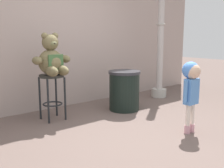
{
  "coord_description": "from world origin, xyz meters",
  "views": [
    {
      "loc": [
        -2.45,
        -2.5,
        1.34
      ],
      "look_at": [
        0.08,
        0.55,
        0.62
      ],
      "focal_mm": 43.14,
      "sensor_mm": 36.0,
      "label": 1
    }
  ],
  "objects_px": {
    "teddy_bear": "(52,59)",
    "child_walking": "(191,82)",
    "trash_bin": "(124,90)",
    "bar_stool_with_teddy": "(52,88)",
    "lamppost": "(160,48)"
  },
  "relations": [
    {
      "from": "bar_stool_with_teddy",
      "to": "child_walking",
      "type": "xyz_separation_m",
      "value": [
        1.18,
        -1.76,
        0.2
      ]
    },
    {
      "from": "teddy_bear",
      "to": "child_walking",
      "type": "relative_size",
      "value": 0.66
    },
    {
      "from": "teddy_bear",
      "to": "trash_bin",
      "type": "relative_size",
      "value": 0.91
    },
    {
      "from": "bar_stool_with_teddy",
      "to": "teddy_bear",
      "type": "bearing_deg",
      "value": -90.0
    },
    {
      "from": "bar_stool_with_teddy",
      "to": "child_walking",
      "type": "distance_m",
      "value": 2.12
    },
    {
      "from": "bar_stool_with_teddy",
      "to": "child_walking",
      "type": "height_order",
      "value": "child_walking"
    },
    {
      "from": "bar_stool_with_teddy",
      "to": "trash_bin",
      "type": "height_order",
      "value": "bar_stool_with_teddy"
    },
    {
      "from": "trash_bin",
      "to": "teddy_bear",
      "type": "bearing_deg",
      "value": 167.75
    },
    {
      "from": "child_walking",
      "to": "trash_bin",
      "type": "bearing_deg",
      "value": -61.27
    },
    {
      "from": "teddy_bear",
      "to": "bar_stool_with_teddy",
      "type": "bearing_deg",
      "value": 90.0
    },
    {
      "from": "teddy_bear",
      "to": "lamppost",
      "type": "height_order",
      "value": "lamppost"
    },
    {
      "from": "bar_stool_with_teddy",
      "to": "trash_bin",
      "type": "bearing_deg",
      "value": -13.58
    },
    {
      "from": "teddy_bear",
      "to": "trash_bin",
      "type": "height_order",
      "value": "teddy_bear"
    },
    {
      "from": "teddy_bear",
      "to": "child_walking",
      "type": "distance_m",
      "value": 2.1
    },
    {
      "from": "teddy_bear",
      "to": "child_walking",
      "type": "xyz_separation_m",
      "value": [
        1.18,
        -1.72,
        -0.25
      ]
    }
  ]
}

